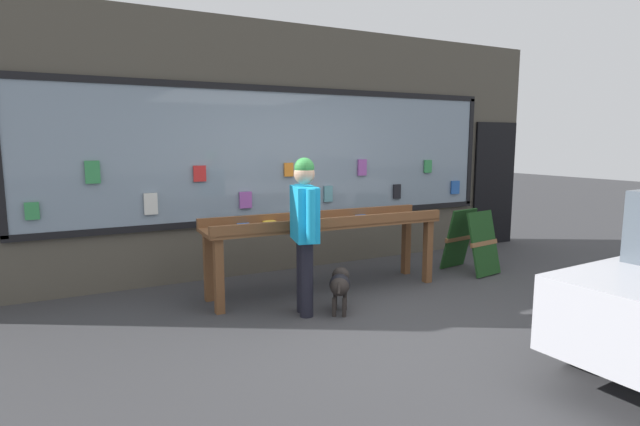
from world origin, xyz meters
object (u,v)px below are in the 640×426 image
person_browsing (305,225)px  sandwich_board_sign (471,241)px  small_dog (340,284)px  display_table_main (325,229)px

person_browsing → sandwich_board_sign: (2.76, 0.47, -0.51)m
small_dog → person_browsing: bearing=104.1°
small_dog → sandwich_board_sign: (2.41, 0.59, 0.13)m
sandwich_board_sign → display_table_main: bearing=167.3°
small_dog → sandwich_board_sign: sandwich_board_sign is taller
display_table_main → person_browsing: person_browsing is taller
person_browsing → small_dog: size_ratio=3.22×
small_dog → sandwich_board_sign: size_ratio=0.60×
small_dog → sandwich_board_sign: bearing=-43.8°
person_browsing → small_dog: (0.35, -0.12, -0.64)m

